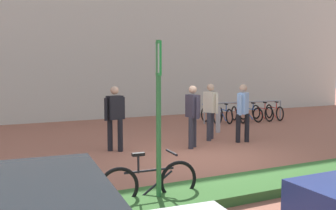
# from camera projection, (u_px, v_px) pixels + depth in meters

# --- Properties ---
(ground_plane) EXTENTS (60.00, 60.00, 0.00)m
(ground_plane) POSITION_uv_depth(u_px,v_px,m) (202.00, 158.00, 9.14)
(ground_plane) COLOR #9E5B47
(building_facade) EXTENTS (28.00, 1.20, 10.00)m
(building_facade) POSITION_uv_depth(u_px,v_px,m) (102.00, 4.00, 16.30)
(building_facade) COLOR beige
(building_facade) RESTS_ON ground
(planter_strip) EXTENTS (7.00, 1.10, 0.16)m
(planter_strip) POSITION_uv_depth(u_px,v_px,m) (261.00, 184.00, 6.83)
(planter_strip) COLOR #336028
(planter_strip) RESTS_ON ground
(parking_sign_post) EXTENTS (0.11, 0.36, 2.61)m
(parking_sign_post) POSITION_uv_depth(u_px,v_px,m) (159.00, 100.00, 5.78)
(parking_sign_post) COLOR #2D7238
(parking_sign_post) RESTS_ON ground
(bike_at_sign) EXTENTS (1.68, 0.42, 0.86)m
(bike_at_sign) POSITION_uv_depth(u_px,v_px,m) (150.00, 183.00, 6.00)
(bike_at_sign) COLOR black
(bike_at_sign) RESTS_ON ground
(bike_rack_cluster) EXTENTS (3.75, 1.72, 0.83)m
(bike_rack_cluster) POSITION_uv_depth(u_px,v_px,m) (244.00, 113.00, 15.42)
(bike_rack_cluster) COLOR #99999E
(bike_rack_cluster) RESTS_ON ground
(bollard_steel) EXTENTS (0.16, 0.16, 0.90)m
(bollard_steel) POSITION_uv_depth(u_px,v_px,m) (218.00, 119.00, 12.74)
(bollard_steel) COLOR #ADADB2
(bollard_steel) RESTS_ON ground
(person_suited_navy) EXTENTS (0.60, 0.32, 1.72)m
(person_suited_navy) POSITION_uv_depth(u_px,v_px,m) (115.00, 114.00, 9.80)
(person_suited_navy) COLOR black
(person_suited_navy) RESTS_ON ground
(person_shirt_white) EXTENTS (0.51, 0.43, 1.72)m
(person_shirt_white) POSITION_uv_depth(u_px,v_px,m) (243.00, 109.00, 10.99)
(person_shirt_white) COLOR black
(person_shirt_white) RESTS_ON ground
(person_suited_dark) EXTENTS (0.34, 0.61, 1.72)m
(person_suited_dark) POSITION_uv_depth(u_px,v_px,m) (193.00, 112.00, 10.20)
(person_suited_dark) COLOR #2D2D38
(person_suited_dark) RESTS_ON ground
(person_casual_tan) EXTENTS (0.39, 0.59, 1.72)m
(person_casual_tan) POSITION_uv_depth(u_px,v_px,m) (210.00, 108.00, 11.36)
(person_casual_tan) COLOR #2D2D38
(person_casual_tan) RESTS_ON ground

